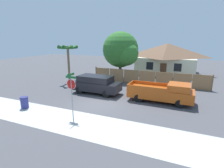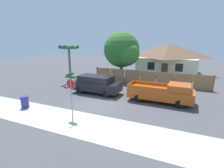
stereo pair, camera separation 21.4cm
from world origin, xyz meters
The scene contains 10 objects.
ground_plane centered at (0.00, 0.00, 0.00)m, with size 80.00×80.00×0.00m, color #47474C.
sidewalk_strip centered at (0.00, -3.60, 0.00)m, with size 36.00×3.20×0.01m.
wooden_fence centered at (2.31, 8.16, 0.84)m, with size 13.92×0.12×1.77m.
house centered at (3.51, 16.99, 2.45)m, with size 9.33×7.72×4.72m.
oak_tree centered at (-1.61, 9.96, 3.87)m, with size 5.01×4.77×6.37m.
palm_tree centered at (-7.08, 5.60, 3.96)m, with size 2.32×2.51×4.65m.
red_suv centered at (-1.65, 2.68, 0.98)m, with size 4.85×2.04×1.80m.
orange_pickup centered at (4.83, 2.67, 0.86)m, with size 5.51×2.04×1.74m.
stop_sign centered at (-0.55, -2.91, 2.10)m, with size 0.85×0.76×3.11m.
trash_bin centered at (-5.04, -3.06, 0.46)m, with size 0.62×0.62×0.92m.
Camera 1 is at (6.46, -12.34, 5.31)m, focal length 28.00 mm.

